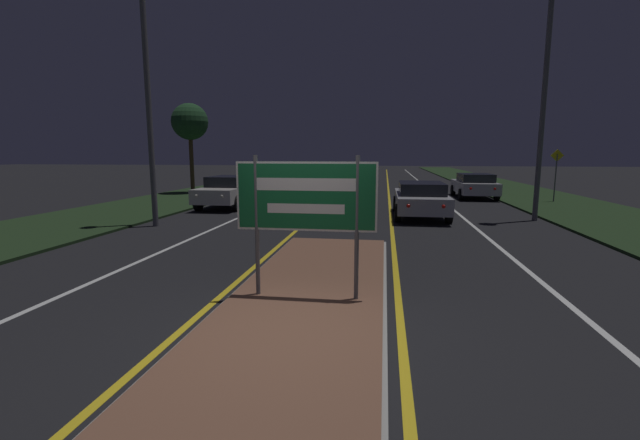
% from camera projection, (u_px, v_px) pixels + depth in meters
% --- Properties ---
extents(ground_plane, '(160.00, 160.00, 0.00)m').
position_uv_depth(ground_plane, '(288.00, 336.00, 5.70)').
color(ground_plane, black).
extents(median_island, '(2.61, 9.65, 0.10)m').
position_uv_depth(median_island, '(306.00, 300.00, 6.99)').
color(median_island, '#999993').
rests_on(median_island, ground_plane).
extents(verge_left, '(5.00, 100.00, 0.08)m').
position_uv_depth(verge_left, '(211.00, 192.00, 26.63)').
color(verge_left, '#1E3319').
rests_on(verge_left, ground_plane).
extents(verge_right, '(5.00, 100.00, 0.08)m').
position_uv_depth(verge_right, '(534.00, 196.00, 23.83)').
color(verge_right, '#1E3319').
rests_on(verge_right, ground_plane).
extents(centre_line_yellow_left, '(0.12, 70.00, 0.01)m').
position_uv_depth(centre_line_yellow_left, '(346.00, 188.00, 30.34)').
color(centre_line_yellow_left, gold).
rests_on(centre_line_yellow_left, ground_plane).
extents(centre_line_yellow_right, '(0.12, 70.00, 0.01)m').
position_uv_depth(centre_line_yellow_right, '(388.00, 188.00, 29.90)').
color(centre_line_yellow_right, gold).
rests_on(centre_line_yellow_right, ground_plane).
extents(lane_line_white_left, '(0.12, 70.00, 0.01)m').
position_uv_depth(lane_line_white_left, '(308.00, 187.00, 30.74)').
color(lane_line_white_left, silver).
rests_on(lane_line_white_left, ground_plane).
extents(lane_line_white_right, '(0.12, 70.00, 0.01)m').
position_uv_depth(lane_line_white_right, '(428.00, 189.00, 29.50)').
color(lane_line_white_right, silver).
rests_on(lane_line_white_right, ground_plane).
extents(edge_line_white_left, '(0.10, 70.00, 0.01)m').
position_uv_depth(edge_line_white_left, '(268.00, 187.00, 31.18)').
color(edge_line_white_left, silver).
rests_on(edge_line_white_left, ground_plane).
extents(edge_line_white_right, '(0.10, 70.00, 0.01)m').
position_uv_depth(edge_line_white_right, '(473.00, 189.00, 29.06)').
color(edge_line_white_right, silver).
rests_on(edge_line_white_right, ground_plane).
extents(highway_sign, '(2.25, 0.07, 2.28)m').
position_uv_depth(highway_sign, '(306.00, 201.00, 6.74)').
color(highway_sign, '#56565B').
rests_on(highway_sign, median_island).
extents(streetlight_left_near, '(0.52, 0.52, 9.35)m').
position_uv_depth(streetlight_left_near, '(145.00, 37.00, 13.37)').
color(streetlight_left_near, '#56565B').
rests_on(streetlight_left_near, ground_plane).
extents(streetlight_right_near, '(0.62, 0.62, 10.13)m').
position_uv_depth(streetlight_right_near, '(550.00, 17.00, 14.39)').
color(streetlight_right_near, '#56565B').
rests_on(streetlight_right_near, ground_plane).
extents(car_receding_0, '(1.97, 4.65, 1.33)m').
position_uv_depth(car_receding_0, '(420.00, 198.00, 16.27)').
color(car_receding_0, '#B7B7BC').
rests_on(car_receding_0, ground_plane).
extents(car_receding_1, '(2.00, 4.36, 1.33)m').
position_uv_depth(car_receding_1, '(474.00, 185.00, 23.24)').
color(car_receding_1, '#B7B7BC').
rests_on(car_receding_1, ground_plane).
extents(car_approaching_0, '(1.89, 4.22, 1.39)m').
position_uv_depth(car_approaching_0, '(228.00, 191.00, 19.24)').
color(car_approaching_0, silver).
rests_on(car_approaching_0, ground_plane).
extents(warning_sign, '(0.60, 0.06, 2.53)m').
position_uv_depth(warning_sign, '(556.00, 170.00, 20.68)').
color(warning_sign, '#56565B').
rests_on(warning_sign, verge_right).
extents(roadside_palm_left, '(2.12, 2.12, 5.22)m').
position_uv_depth(roadside_palm_left, '(190.00, 123.00, 24.98)').
color(roadside_palm_left, '#4C3823').
rests_on(roadside_palm_left, verge_left).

